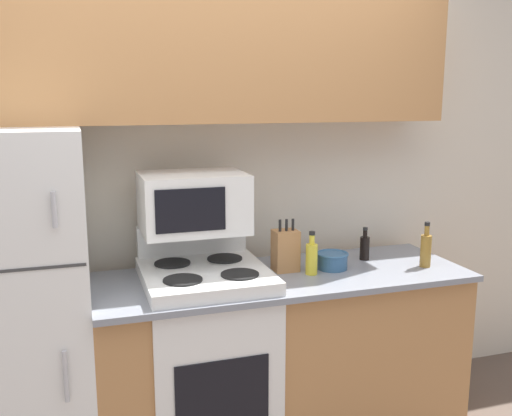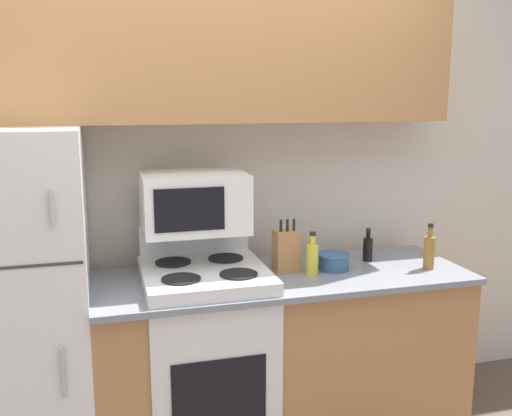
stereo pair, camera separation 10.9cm
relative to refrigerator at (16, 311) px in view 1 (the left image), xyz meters
name	(u,v)px [view 1 (the left image)]	position (x,y,z in m)	size (l,w,h in m)	color
wall_back	(200,187)	(0.94, 0.39, 0.46)	(8.00, 0.05, 2.55)	beige
lower_cabinets	(282,355)	(1.26, -0.05, -0.37)	(1.88, 0.67, 0.89)	#B27A47
refrigerator	(16,311)	(0.00, 0.00, 0.00)	(0.64, 0.74, 1.64)	white
upper_cabinets	(206,52)	(0.94, 0.20, 1.16)	(2.52, 0.34, 0.68)	#B27A47
stove	(206,358)	(0.86, -0.06, -0.33)	(0.60, 0.65, 1.11)	white
microwave	(193,202)	(0.83, 0.06, 0.44)	(0.50, 0.39, 0.29)	white
knife_block	(285,250)	(1.29, -0.01, 0.18)	(0.12, 0.11, 0.27)	#B27A47
bowl	(332,260)	(1.53, -0.05, 0.12)	(0.17, 0.17, 0.09)	#335B84
bottle_cooking_spray	(312,257)	(1.39, -0.11, 0.16)	(0.06, 0.06, 0.22)	gold
bottle_soy_sauce	(365,247)	(1.77, 0.05, 0.14)	(0.05, 0.05, 0.18)	black
bottle_vinegar	(426,249)	(2.01, -0.17, 0.16)	(0.06, 0.06, 0.24)	olive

